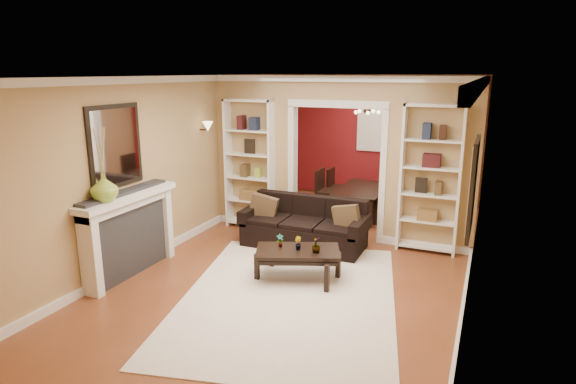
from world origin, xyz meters
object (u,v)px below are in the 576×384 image
at_px(bookshelf_right, 430,180).
at_px(dining_table, 363,202).
at_px(bookshelf_left, 250,165).
at_px(fireplace, 131,235).
at_px(coffee_table, 298,264).
at_px(sofa, 304,223).

relative_size(bookshelf_right, dining_table, 1.47).
distance_m(bookshelf_left, dining_table, 2.44).
bearing_deg(fireplace, coffee_table, 19.01).
distance_m(sofa, bookshelf_right, 2.07).
relative_size(coffee_table, dining_table, 0.72).
bearing_deg(bookshelf_left, bookshelf_right, 0.00).
xyz_separation_m(sofa, fireplace, (-1.80, -1.95, 0.19)).
bearing_deg(bookshelf_left, coffee_table, -47.43).
xyz_separation_m(bookshelf_left, bookshelf_right, (3.10, 0.00, 0.00)).
xyz_separation_m(coffee_table, bookshelf_left, (-1.64, 1.78, 0.94)).
bearing_deg(bookshelf_right, sofa, -162.52).
bearing_deg(bookshelf_right, fireplace, -145.20).
height_order(coffee_table, fireplace, fireplace).
bearing_deg(fireplace, dining_table, 61.00).
distance_m(sofa, fireplace, 2.66).
distance_m(sofa, coffee_table, 1.27).
relative_size(coffee_table, bookshelf_left, 0.49).
relative_size(bookshelf_left, fireplace, 1.35).
height_order(bookshelf_right, dining_table, bookshelf_right).
xyz_separation_m(fireplace, dining_table, (2.24, 4.04, -0.31)).
distance_m(sofa, bookshelf_left, 1.58).
bearing_deg(bookshelf_left, fireplace, -102.05).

